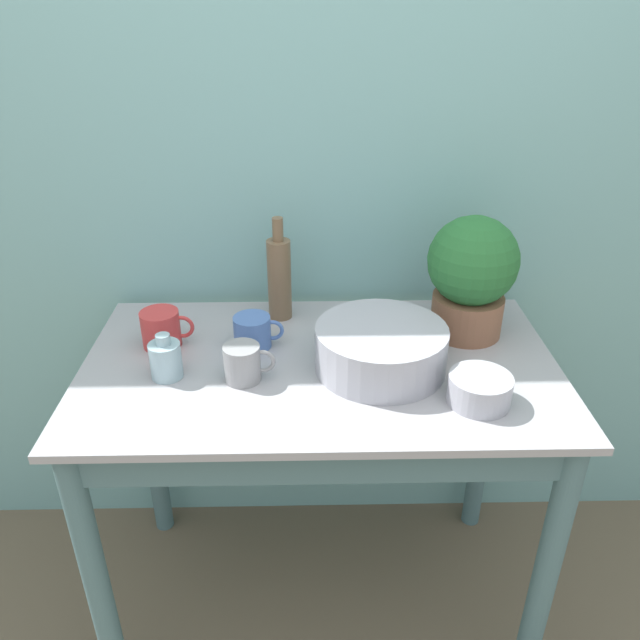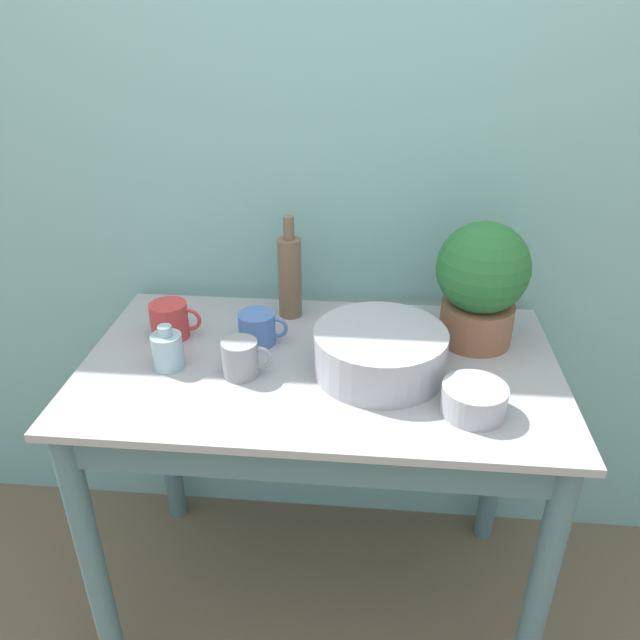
{
  "view_description": "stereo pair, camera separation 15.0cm",
  "coord_description": "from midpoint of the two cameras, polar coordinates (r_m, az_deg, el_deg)",
  "views": [
    {
      "loc": [
        -0.03,
        -0.98,
        1.68
      ],
      "look_at": [
        0.0,
        0.34,
        0.97
      ],
      "focal_mm": 35.0,
      "sensor_mm": 36.0,
      "label": 1
    },
    {
      "loc": [
        0.12,
        -0.97,
        1.68
      ],
      "look_at": [
        0.0,
        0.34,
        0.97
      ],
      "focal_mm": 35.0,
      "sensor_mm": 36.0,
      "label": 2
    }
  ],
  "objects": [
    {
      "name": "potted_plant",
      "position": [
        1.64,
        11.18,
        4.12
      ],
      "size": [
        0.23,
        0.23,
        0.33
      ],
      "color": "#8C5B42",
      "rests_on": "counter_table"
    },
    {
      "name": "bottle_tall",
      "position": [
        1.72,
        -6.23,
        3.87
      ],
      "size": [
        0.07,
        0.07,
        0.29
      ],
      "color": "brown",
      "rests_on": "counter_table"
    },
    {
      "name": "mug_blue",
      "position": [
        1.62,
        -8.77,
        -1.14
      ],
      "size": [
        0.13,
        0.1,
        0.08
      ],
      "color": "#4C70B7",
      "rests_on": "counter_table"
    },
    {
      "name": "wall_back",
      "position": [
        1.78,
        -2.74,
        12.57
      ],
      "size": [
        6.0,
        0.05,
        2.4
      ],
      "color": "#7AB2B2",
      "rests_on": "ground_plane"
    },
    {
      "name": "bowl_wash_large",
      "position": [
        1.51,
        2.76,
        -2.69
      ],
      "size": [
        0.32,
        0.32,
        0.11
      ],
      "color": "#A8A8B2",
      "rests_on": "counter_table"
    },
    {
      "name": "bottle_short",
      "position": [
        1.54,
        -16.67,
        -3.55
      ],
      "size": [
        0.08,
        0.08,
        0.11
      ],
      "color": "#93B2BC",
      "rests_on": "counter_table"
    },
    {
      "name": "mug_red",
      "position": [
        1.68,
        -16.78,
        -0.83
      ],
      "size": [
        0.14,
        0.1,
        0.1
      ],
      "color": "#C63838",
      "rests_on": "counter_table"
    },
    {
      "name": "mug_grey",
      "position": [
        1.49,
        -9.91,
        -3.98
      ],
      "size": [
        0.12,
        0.09,
        0.09
      ],
      "color": "gray",
      "rests_on": "counter_table"
    },
    {
      "name": "counter_table",
      "position": [
        1.64,
        -2.63,
        -9.78
      ],
      "size": [
        1.18,
        0.68,
        0.85
      ],
      "color": "slate",
      "rests_on": "ground_plane"
    },
    {
      "name": "bowl_small_steel",
      "position": [
        1.42,
        11.49,
        -6.33
      ],
      "size": [
        0.14,
        0.14,
        0.07
      ],
      "color": "#A8A8B2",
      "rests_on": "counter_table"
    }
  ]
}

